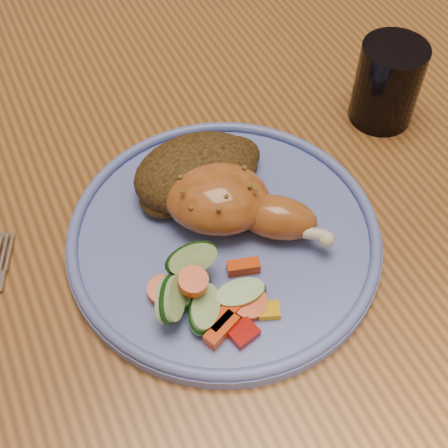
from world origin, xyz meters
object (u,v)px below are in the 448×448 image
at_px(plate, 224,238).
at_px(drinking_glass, 387,84).
at_px(dining_table, 256,177).
at_px(chair_far, 105,14).

bearing_deg(plate, drinking_glass, 20.16).
bearing_deg(plate, dining_table, 51.39).
height_order(dining_table, chair_far, chair_far).
height_order(dining_table, drinking_glass, drinking_glass).
relative_size(chair_far, drinking_glass, 10.58).
distance_m(plate, drinking_glass, 0.23).
relative_size(dining_table, chair_far, 1.54).
relative_size(chair_far, plate, 3.30).
relative_size(dining_table, plate, 5.08).
distance_m(dining_table, plate, 0.18).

